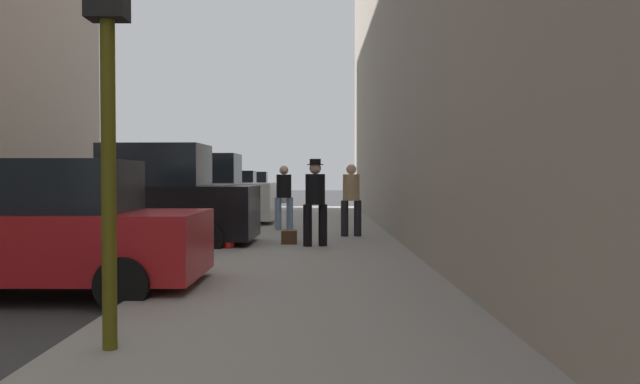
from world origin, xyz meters
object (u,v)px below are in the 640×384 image
(parked_black_suv, at_px, (149,202))
(traffic_light, at_px, (108,31))
(parked_white_van, at_px, (199,194))
(pedestrian_in_tan_coat, at_px, (351,196))
(pedestrian_with_fedora, at_px, (315,198))
(fire_hydrant, at_px, (228,230))
(pedestrian_in_jeans, at_px, (284,194))
(parked_red_hatchback, at_px, (44,232))
(parked_gray_coupe, at_px, (245,191))
(parked_silver_sedan, at_px, (227,194))
(duffel_bag, at_px, (289,237))

(parked_black_suv, bearing_deg, traffic_light, -77.14)
(parked_white_van, xyz_separation_m, pedestrian_in_tan_coat, (4.38, -4.08, 0.07))
(pedestrian_with_fedora, bearing_deg, fire_hydrant, -170.21)
(parked_black_suv, distance_m, pedestrian_in_jeans, 4.40)
(parked_red_hatchback, height_order, parked_gray_coupe, same)
(parked_red_hatchback, height_order, pedestrian_in_tan_coat, pedestrian_in_tan_coat)
(parked_black_suv, relative_size, pedestrian_with_fedora, 2.63)
(parked_silver_sedan, bearing_deg, traffic_light, -84.62)
(parked_black_suv, relative_size, pedestrian_in_jeans, 2.73)
(pedestrian_in_jeans, bearing_deg, parked_red_hatchback, -107.33)
(parked_red_hatchback, distance_m, fire_hydrant, 4.62)
(traffic_light, bearing_deg, parked_gray_coupe, 94.11)
(parked_red_hatchback, relative_size, parked_silver_sedan, 1.00)
(duffel_bag, bearing_deg, fire_hydrant, -145.07)
(parked_black_suv, relative_size, duffel_bag, 10.61)
(parked_silver_sedan, xyz_separation_m, pedestrian_in_tan_coat, (4.38, -10.04, 0.26))
(parked_red_hatchback, relative_size, parked_black_suv, 0.90)
(parked_red_hatchback, height_order, pedestrian_with_fedora, pedestrian_with_fedora)
(parked_red_hatchback, bearing_deg, pedestrian_in_tan_coat, 56.51)
(parked_red_hatchback, bearing_deg, duffel_bag, 59.50)
(parked_gray_coupe, relative_size, pedestrian_with_fedora, 2.39)
(traffic_light, distance_m, pedestrian_with_fedora, 7.90)
(pedestrian_with_fedora, distance_m, duffel_bag, 1.14)
(pedestrian_in_tan_coat, bearing_deg, parked_gray_coupe, 105.19)
(pedestrian_in_tan_coat, xyz_separation_m, pedestrian_with_fedora, (-0.85, -2.09, 0.03))
(pedestrian_in_jeans, bearing_deg, pedestrian_in_tan_coat, -49.21)
(fire_hydrant, distance_m, traffic_light, 7.60)
(duffel_bag, bearing_deg, pedestrian_in_jeans, 94.81)
(parked_red_hatchback, height_order, parked_white_van, parked_white_van)
(parked_gray_coupe, distance_m, duffel_bag, 17.96)
(pedestrian_in_jeans, bearing_deg, pedestrian_with_fedora, -78.16)
(parked_white_van, height_order, pedestrian_in_tan_coat, parked_white_van)
(pedestrian_in_tan_coat, relative_size, duffel_bag, 3.89)
(pedestrian_in_tan_coat, distance_m, duffel_bag, 2.25)
(traffic_light, distance_m, pedestrian_in_tan_coat, 10.10)
(fire_hydrant, bearing_deg, pedestrian_in_jeans, 78.61)
(traffic_light, bearing_deg, pedestrian_with_fedora, 77.47)
(pedestrian_in_jeans, bearing_deg, parked_silver_sedan, 108.37)
(fire_hydrant, bearing_deg, duffel_bag, 34.93)
(parked_gray_coupe, relative_size, pedestrian_in_jeans, 2.49)
(parked_red_hatchback, relative_size, parked_gray_coupe, 0.99)
(parked_gray_coupe, height_order, pedestrian_in_tan_coat, pedestrian_in_tan_coat)
(pedestrian_in_jeans, xyz_separation_m, pedestrian_in_tan_coat, (1.70, -1.97, 0.00))
(pedestrian_with_fedora, bearing_deg, traffic_light, -102.53)
(parked_silver_sedan, distance_m, pedestrian_in_jeans, 8.51)
(parked_silver_sedan, height_order, parked_gray_coupe, same)
(parked_silver_sedan, distance_m, pedestrian_in_tan_coat, 10.96)
(parked_black_suv, bearing_deg, pedestrian_in_jeans, 52.43)
(pedestrian_with_fedora, bearing_deg, parked_gray_coupe, 100.97)
(parked_red_hatchback, height_order, parked_silver_sedan, same)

